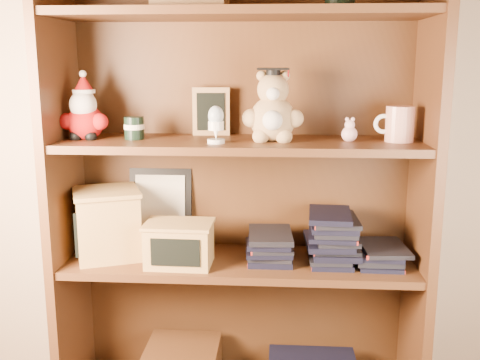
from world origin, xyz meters
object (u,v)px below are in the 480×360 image
Objects in this scene: grad_teddy_bear at (273,113)px; teacher_mug at (399,124)px; treats_box at (107,223)px; bookcase at (240,189)px.

grad_teddy_bear is 1.87× the size of teacher_mug.
grad_teddy_bear is at bearing -0.63° from treats_box.
grad_teddy_bear is 0.86× the size of treats_box.
bookcase is at bearing 151.45° from grad_teddy_bear.
bookcase is 5.85× the size of treats_box.
treats_box is at bearing -179.94° from teacher_mug.
grad_teddy_bear reaches higher than treats_box.
bookcase is 0.29m from grad_teddy_bear.
grad_teddy_bear reaches higher than teacher_mug.
teacher_mug is at bearing 0.06° from treats_box.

